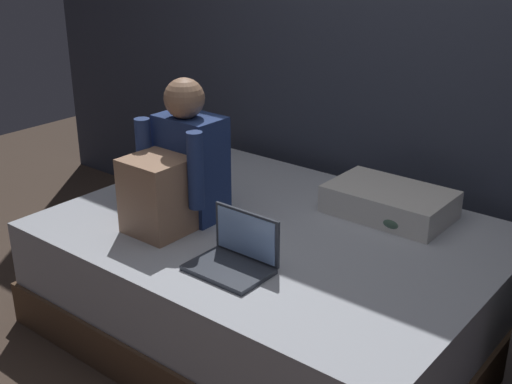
# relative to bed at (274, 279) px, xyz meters

# --- Properties ---
(ground_plane) EXTENTS (8.00, 8.00, 0.00)m
(ground_plane) POSITION_rel_bed_xyz_m (0.20, -0.30, -0.26)
(ground_plane) COLOR #47382D
(wall_back) EXTENTS (5.60, 0.10, 2.70)m
(wall_back) POSITION_rel_bed_xyz_m (0.20, 0.90, 1.09)
(wall_back) COLOR #383D4C
(wall_back) RESTS_ON ground_plane
(bed) EXTENTS (2.00, 1.50, 0.52)m
(bed) POSITION_rel_bed_xyz_m (0.00, 0.00, 0.00)
(bed) COLOR brown
(bed) RESTS_ON ground_plane
(person_sitting) EXTENTS (0.39, 0.44, 0.66)m
(person_sitting) POSITION_rel_bed_xyz_m (-0.38, -0.22, 0.51)
(person_sitting) COLOR navy
(person_sitting) RESTS_ON bed
(laptop) EXTENTS (0.32, 0.23, 0.22)m
(laptop) POSITION_rel_bed_xyz_m (0.11, -0.39, 0.32)
(laptop) COLOR #333842
(laptop) RESTS_ON bed
(pillow) EXTENTS (0.56, 0.36, 0.13)m
(pillow) POSITION_rel_bed_xyz_m (0.33, 0.45, 0.33)
(pillow) COLOR silver
(pillow) RESTS_ON bed
(clothes_pile) EXTENTS (0.18, 0.22, 0.09)m
(clothes_pile) POSITION_rel_bed_xyz_m (0.44, 0.37, 0.31)
(clothes_pile) COLOR #4C6B56
(clothes_pile) RESTS_ON bed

